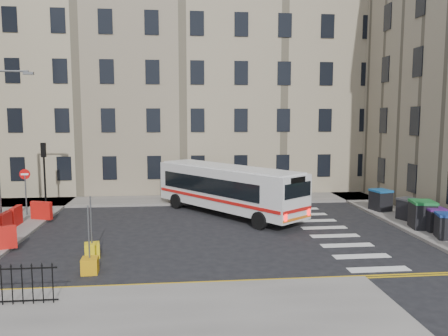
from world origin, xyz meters
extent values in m
plane|color=black|center=(0.00, 0.00, 0.00)|extent=(120.00, 120.00, 0.00)
cube|color=slate|center=(-6.00, 8.60, 0.07)|extent=(36.00, 3.20, 0.15)
cube|color=slate|center=(9.00, 4.00, 0.07)|extent=(2.40, 26.00, 0.15)
cube|color=slate|center=(-7.00, -10.00, 0.07)|extent=(20.00, 6.00, 0.15)
cube|color=tan|center=(-7.00, 15.50, 8.00)|extent=(38.00, 10.50, 16.00)
cylinder|color=black|center=(-12.00, 6.50, 1.75)|extent=(0.12, 0.12, 3.20)
cube|color=black|center=(-12.00, 6.50, 3.80)|extent=(0.28, 0.22, 0.90)
cylinder|color=#595B5E|center=(-12.50, 4.50, 1.35)|extent=(0.08, 0.08, 2.40)
cube|color=red|center=(-12.50, 4.50, 2.85)|extent=(0.60, 0.04, 0.60)
cube|color=red|center=(-12.20, 0.50, 0.65)|extent=(0.25, 1.25, 1.00)
cube|color=red|center=(-12.20, 2.00, 0.65)|extent=(0.25, 1.25, 1.00)
cube|color=red|center=(-11.30, 3.30, 0.65)|extent=(1.26, 0.66, 1.00)
cube|color=red|center=(-11.30, -2.30, 0.65)|extent=(1.26, 0.66, 1.00)
cube|color=silver|center=(-0.76, 4.05, 1.66)|extent=(8.18, 9.79, 2.38)
cube|color=black|center=(-2.01, 3.71, 1.85)|extent=(5.07, 6.73, 0.95)
cube|color=black|center=(-0.09, 5.15, 1.85)|extent=(5.07, 6.73, 0.95)
cube|color=black|center=(-3.91, 8.25, 1.90)|extent=(1.71, 1.30, 1.05)
cube|color=black|center=(2.39, -0.14, 2.14)|extent=(1.71, 1.30, 0.76)
cube|color=red|center=(-1.72, 3.33, 1.09)|extent=(6.20, 8.24, 0.17)
cube|color=red|center=(0.20, 4.78, 1.09)|extent=(6.20, 8.24, 0.17)
cube|color=#FF0C0C|center=(1.63, -0.72, 0.86)|extent=(0.20, 0.17, 0.38)
cube|color=#FF0C0C|center=(3.15, 0.43, 0.86)|extent=(0.20, 0.17, 0.38)
cylinder|color=black|center=(-3.83, 6.15, 0.48)|extent=(0.78, 0.92, 0.95)
cylinder|color=black|center=(-1.92, 7.58, 0.48)|extent=(0.78, 0.92, 0.95)
cylinder|color=black|center=(0.52, 0.37, 0.48)|extent=(0.78, 0.92, 0.95)
cylinder|color=black|center=(2.42, 1.80, 0.48)|extent=(0.78, 0.92, 0.95)
cube|color=black|center=(8.90, -2.65, 0.69)|extent=(1.16, 1.25, 1.07)
cube|color=navy|center=(8.90, -2.65, 1.28)|extent=(1.21, 1.31, 0.11)
cube|color=black|center=(9.11, -1.24, 0.68)|extent=(0.94, 1.07, 1.07)
cube|color=#4C1B68|center=(9.11, -1.24, 1.27)|extent=(0.99, 1.12, 0.11)
cube|color=black|center=(8.79, -0.73, 0.79)|extent=(1.28, 1.42, 1.29)
cube|color=#186C2D|center=(8.79, -0.73, 1.51)|extent=(1.35, 1.48, 0.13)
cube|color=black|center=(9.08, 1.11, 0.69)|extent=(1.22, 1.29, 1.08)
cube|color=#333336|center=(9.08, 1.11, 1.29)|extent=(1.28, 1.36, 0.11)
cube|color=black|center=(8.64, 3.65, 0.73)|extent=(1.17, 1.28, 1.15)
cube|color=#16518C|center=(8.64, 3.65, 1.36)|extent=(1.23, 1.34, 0.12)
cube|color=yellow|center=(-7.27, -3.37, 0.30)|extent=(0.71, 0.71, 0.60)
cube|color=#C78A0B|center=(-6.98, -5.30, 0.30)|extent=(0.63, 0.63, 0.60)
camera|label=1|loc=(-3.59, -21.53, 5.84)|focal=35.00mm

